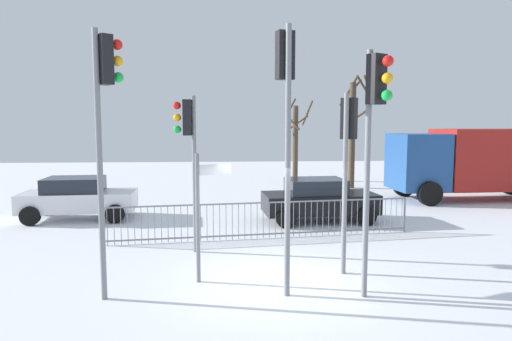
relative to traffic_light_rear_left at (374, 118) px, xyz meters
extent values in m
plane|color=white|center=(-1.64, 1.09, -3.42)|extent=(60.00, 60.00, 0.00)
cylinder|color=slate|center=(-0.07, 0.12, -1.09)|extent=(0.11, 0.11, 4.68)
cube|color=black|center=(0.01, -0.02, 0.70)|extent=(0.39, 0.35, 0.90)
sphere|color=red|center=(0.14, -0.24, 1.00)|extent=(0.20, 0.20, 0.20)
sphere|color=orange|center=(0.14, -0.24, 0.70)|extent=(0.20, 0.20, 0.20)
sphere|color=green|center=(0.14, -0.24, 0.40)|extent=(0.20, 0.20, 0.20)
cylinder|color=slate|center=(-3.54, 3.39, -1.41)|extent=(0.11, 0.11, 4.03)
cube|color=black|center=(-3.70, 3.38, 0.06)|extent=(0.24, 0.33, 0.90)
sphere|color=red|center=(-3.95, 3.36, 0.36)|extent=(0.20, 0.20, 0.20)
sphere|color=orange|center=(-3.95, 3.36, 0.06)|extent=(0.20, 0.20, 0.20)
sphere|color=green|center=(-3.95, 3.36, -0.24)|extent=(0.20, 0.20, 0.20)
cylinder|color=slate|center=(-5.05, 0.31, -0.90)|extent=(0.11, 0.11, 5.04)
cube|color=black|center=(-4.92, 0.41, 1.07)|extent=(0.37, 0.39, 0.90)
sphere|color=red|center=(-4.73, 0.57, 1.37)|extent=(0.20, 0.20, 0.20)
sphere|color=orange|center=(-4.73, 0.57, 1.07)|extent=(0.20, 0.20, 0.20)
sphere|color=green|center=(-4.73, 0.57, 0.77)|extent=(0.20, 0.20, 0.20)
cylinder|color=slate|center=(-1.55, 0.27, -0.85)|extent=(0.11, 0.11, 5.16)
cube|color=black|center=(-1.60, 0.43, 1.18)|extent=(0.37, 0.30, 0.90)
sphere|color=red|center=(-1.67, 0.67, 1.48)|extent=(0.20, 0.20, 0.20)
sphere|color=orange|center=(-1.67, 0.67, 1.18)|extent=(0.20, 0.20, 0.20)
sphere|color=green|center=(-1.67, 0.67, 0.88)|extent=(0.20, 0.20, 0.20)
cylinder|color=slate|center=(-0.13, 1.47, -1.43)|extent=(0.11, 0.11, 3.99)
cube|color=black|center=(-0.03, 1.60, 0.02)|extent=(0.39, 0.37, 0.90)
sphere|color=red|center=(0.11, 1.81, 0.32)|extent=(0.20, 0.20, 0.20)
sphere|color=orange|center=(0.11, 1.81, 0.02)|extent=(0.20, 0.20, 0.20)
sphere|color=green|center=(0.11, 1.81, -0.28)|extent=(0.20, 0.20, 0.20)
cylinder|color=slate|center=(-3.32, 1.13, -2.06)|extent=(0.09, 0.09, 2.73)
cube|color=white|center=(-2.95, 1.26, -1.05)|extent=(0.67, 0.26, 0.22)
cube|color=slate|center=(-1.67, 4.65, -2.37)|extent=(8.84, 1.08, 0.04)
cube|color=slate|center=(-1.67, 4.65, -3.30)|extent=(8.84, 1.08, 0.04)
cylinder|color=slate|center=(-5.99, 4.14, -2.90)|extent=(0.02, 0.02, 1.05)
cylinder|color=slate|center=(-5.81, 4.16, -2.90)|extent=(0.02, 0.02, 1.05)
cylinder|color=slate|center=(-5.63, 4.18, -2.90)|extent=(0.02, 0.02, 1.05)
cylinder|color=slate|center=(-5.45, 4.20, -2.90)|extent=(0.02, 0.02, 1.05)
cylinder|color=slate|center=(-5.27, 4.22, -2.90)|extent=(0.02, 0.02, 1.05)
cylinder|color=slate|center=(-5.09, 4.24, -2.90)|extent=(0.02, 0.02, 1.05)
cylinder|color=slate|center=(-4.91, 4.27, -2.90)|extent=(0.02, 0.02, 1.05)
cylinder|color=slate|center=(-4.73, 4.29, -2.90)|extent=(0.02, 0.02, 1.05)
cylinder|color=slate|center=(-4.55, 4.31, -2.90)|extent=(0.02, 0.02, 1.05)
cylinder|color=slate|center=(-4.37, 4.33, -2.90)|extent=(0.02, 0.02, 1.05)
cylinder|color=slate|center=(-4.19, 4.35, -2.90)|extent=(0.02, 0.02, 1.05)
cylinder|color=slate|center=(-4.01, 4.37, -2.90)|extent=(0.02, 0.02, 1.05)
cylinder|color=slate|center=(-3.83, 4.39, -2.90)|extent=(0.02, 0.02, 1.05)
cylinder|color=slate|center=(-3.65, 4.41, -2.90)|extent=(0.02, 0.02, 1.05)
cylinder|color=slate|center=(-3.47, 4.43, -2.90)|extent=(0.02, 0.02, 1.05)
cylinder|color=slate|center=(-3.29, 4.46, -2.90)|extent=(0.02, 0.02, 1.05)
cylinder|color=slate|center=(-3.11, 4.48, -2.90)|extent=(0.02, 0.02, 1.05)
cylinder|color=slate|center=(-2.93, 4.50, -2.90)|extent=(0.02, 0.02, 1.05)
cylinder|color=slate|center=(-2.75, 4.52, -2.90)|extent=(0.02, 0.02, 1.05)
cylinder|color=slate|center=(-2.57, 4.54, -2.90)|extent=(0.02, 0.02, 1.05)
cylinder|color=slate|center=(-2.39, 4.56, -2.90)|extent=(0.02, 0.02, 1.05)
cylinder|color=slate|center=(-2.21, 4.58, -2.90)|extent=(0.02, 0.02, 1.05)
cylinder|color=slate|center=(-2.03, 4.60, -2.90)|extent=(0.02, 0.02, 1.05)
cylinder|color=slate|center=(-1.85, 4.63, -2.90)|extent=(0.02, 0.02, 1.05)
cylinder|color=slate|center=(-1.67, 4.65, -2.90)|extent=(0.02, 0.02, 1.05)
cylinder|color=slate|center=(-1.49, 4.67, -2.90)|extent=(0.02, 0.02, 1.05)
cylinder|color=slate|center=(-1.31, 4.69, -2.90)|extent=(0.02, 0.02, 1.05)
cylinder|color=slate|center=(-1.13, 4.71, -2.90)|extent=(0.02, 0.02, 1.05)
cylinder|color=slate|center=(-0.95, 4.73, -2.90)|extent=(0.02, 0.02, 1.05)
cylinder|color=slate|center=(-0.77, 4.75, -2.90)|extent=(0.02, 0.02, 1.05)
cylinder|color=slate|center=(-0.59, 4.77, -2.90)|extent=(0.02, 0.02, 1.05)
cylinder|color=slate|center=(-0.40, 4.80, -2.90)|extent=(0.02, 0.02, 1.05)
cylinder|color=slate|center=(-0.22, 4.82, -2.90)|extent=(0.02, 0.02, 1.05)
cylinder|color=slate|center=(-0.04, 4.84, -2.90)|extent=(0.02, 0.02, 1.05)
cylinder|color=slate|center=(0.14, 4.86, -2.90)|extent=(0.02, 0.02, 1.05)
cylinder|color=slate|center=(0.32, 4.88, -2.90)|extent=(0.02, 0.02, 1.05)
cylinder|color=slate|center=(0.50, 4.90, -2.90)|extent=(0.02, 0.02, 1.05)
cylinder|color=slate|center=(0.68, 4.92, -2.90)|extent=(0.02, 0.02, 1.05)
cylinder|color=slate|center=(0.86, 4.94, -2.90)|extent=(0.02, 0.02, 1.05)
cylinder|color=slate|center=(1.04, 4.96, -2.90)|extent=(0.02, 0.02, 1.05)
cylinder|color=slate|center=(1.22, 4.99, -2.90)|extent=(0.02, 0.02, 1.05)
cylinder|color=slate|center=(1.40, 5.01, -2.90)|extent=(0.02, 0.02, 1.05)
cylinder|color=slate|center=(1.58, 5.03, -2.90)|extent=(0.02, 0.02, 1.05)
cylinder|color=slate|center=(1.76, 5.05, -2.90)|extent=(0.02, 0.02, 1.05)
cylinder|color=slate|center=(1.94, 5.07, -2.90)|extent=(0.02, 0.02, 1.05)
cylinder|color=slate|center=(2.12, 5.09, -2.90)|extent=(0.02, 0.02, 1.05)
cylinder|color=slate|center=(2.30, 5.11, -2.90)|extent=(0.02, 0.02, 1.05)
cylinder|color=slate|center=(2.48, 5.13, -2.90)|extent=(0.02, 0.02, 1.05)
cylinder|color=slate|center=(2.66, 5.16, -2.90)|extent=(0.02, 0.02, 1.05)
cylinder|color=slate|center=(-6.08, 4.13, -2.90)|extent=(0.06, 0.06, 1.05)
cylinder|color=slate|center=(2.75, 5.17, -2.90)|extent=(0.06, 0.06, 1.05)
cube|color=black|center=(0.43, 6.80, -2.78)|extent=(3.92, 1.99, 0.65)
cube|color=#1E232D|center=(0.28, 6.79, -2.23)|extent=(2.01, 1.64, 0.55)
cylinder|color=black|center=(1.71, 7.76, -3.10)|extent=(0.66, 0.27, 0.64)
cylinder|color=black|center=(1.84, 6.06, -3.10)|extent=(0.66, 0.27, 0.64)
cylinder|color=black|center=(-0.98, 7.54, -3.10)|extent=(0.66, 0.27, 0.64)
cylinder|color=black|center=(-0.85, 5.85, -3.10)|extent=(0.66, 0.27, 0.64)
cube|color=silver|center=(-7.88, 7.70, -2.78)|extent=(3.91, 1.96, 0.65)
cube|color=#1E232D|center=(-8.03, 7.69, -2.23)|extent=(2.00, 1.63, 0.55)
cylinder|color=black|center=(-6.59, 8.64, -3.10)|extent=(0.65, 0.26, 0.64)
cylinder|color=black|center=(-6.48, 6.95, -3.10)|extent=(0.65, 0.26, 0.64)
cylinder|color=black|center=(-9.29, 8.45, -3.10)|extent=(0.65, 0.26, 0.64)
cylinder|color=black|center=(-9.17, 6.76, -3.10)|extent=(0.65, 0.26, 0.64)
cube|color=maroon|center=(9.00, 10.74, -1.62)|extent=(5.10, 2.61, 2.60)
cube|color=navy|center=(5.45, 10.59, -1.72)|extent=(2.10, 2.38, 2.40)
cylinder|color=black|center=(5.50, 9.39, -2.92)|extent=(1.01, 0.34, 1.00)
cylinder|color=black|center=(5.40, 11.78, -2.92)|extent=(1.01, 0.34, 1.00)
cylinder|color=black|center=(10.65, 12.01, -2.92)|extent=(1.01, 0.34, 1.00)
cylinder|color=#473828|center=(3.70, 14.59, -0.72)|extent=(0.33, 0.33, 5.41)
cylinder|color=#473828|center=(3.72, 15.13, 1.52)|extent=(1.18, 0.16, 1.40)
cylinder|color=#473828|center=(3.67, 15.00, 1.68)|extent=(0.92, 0.20, 1.46)
cylinder|color=#473828|center=(4.12, 15.00, 0.29)|extent=(0.94, 0.95, 0.76)
cylinder|color=#473828|center=(4.10, 14.14, 1.76)|extent=(1.04, 0.93, 1.04)
cylinder|color=#473828|center=(4.38, 14.14, 1.73)|extent=(1.03, 1.47, 1.06)
cylinder|color=#473828|center=(1.28, 17.97, -1.24)|extent=(0.31, 0.31, 4.37)
cylinder|color=#473828|center=(1.55, 18.47, -0.01)|extent=(1.11, 0.66, 0.85)
cylinder|color=#473828|center=(2.00, 18.12, 0.51)|extent=(0.41, 1.53, 1.41)
cylinder|color=#473828|center=(1.06, 17.61, -0.01)|extent=(0.84, 0.59, 0.94)
cylinder|color=#473828|center=(0.93, 18.14, -0.36)|extent=(0.47, 0.83, 0.97)
cylinder|color=#473828|center=(1.03, 18.28, 0.83)|extent=(0.76, 0.65, 1.14)
camera|label=1|loc=(-2.69, -8.08, -0.09)|focal=31.37mm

